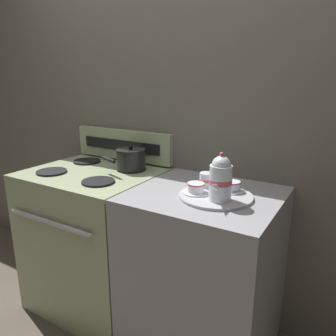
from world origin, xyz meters
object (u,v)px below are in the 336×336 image
(saucepan, at_px, (131,159))
(teacup_left, at_px, (196,188))
(creamer_jug, at_px, (206,180))
(stove, at_px, (96,239))
(serving_tray, at_px, (216,196))
(teacup_right, at_px, (232,186))
(teapot, at_px, (220,179))

(saucepan, relative_size, teacup_left, 2.09)
(teacup_left, bearing_deg, creamer_jug, 88.61)
(stove, height_order, serving_tray, serving_tray)
(stove, height_order, teacup_left, teacup_left)
(serving_tray, bearing_deg, creamer_jug, 137.20)
(creamer_jug, bearing_deg, teacup_right, 1.99)
(stove, bearing_deg, teapot, -5.73)
(saucepan, xyz_separation_m, teacup_right, (0.70, -0.09, -0.03))
(serving_tray, distance_m, teacup_right, 0.11)
(stove, xyz_separation_m, creamer_jug, (0.75, 0.06, 0.51))
(serving_tray, height_order, teacup_right, teacup_right)
(stove, relative_size, creamer_jug, 12.48)
(creamer_jug, bearing_deg, teacup_left, -91.39)
(teacup_left, bearing_deg, saucepan, 159.72)
(stove, relative_size, teacup_right, 7.29)
(teacup_left, bearing_deg, teacup_right, 39.89)
(serving_tray, distance_m, teapot, 0.13)
(teacup_right, bearing_deg, saucepan, 172.82)
(serving_tray, bearing_deg, saucepan, 164.84)
(serving_tray, xyz_separation_m, creamer_jug, (-0.09, 0.08, 0.04))
(saucepan, bearing_deg, stove, -141.89)
(stove, bearing_deg, teacup_left, -4.39)
(stove, distance_m, teacup_right, 1.02)
(teapot, bearing_deg, stove, 174.27)
(teapot, xyz_separation_m, creamer_jug, (-0.13, 0.14, -0.07))
(teapot, xyz_separation_m, teacup_left, (-0.14, 0.03, -0.08))
(stove, bearing_deg, teacup_right, 3.91)
(saucepan, distance_m, teacup_right, 0.70)
(teapot, distance_m, teacup_left, 0.16)
(teapot, distance_m, teacup_right, 0.17)
(stove, height_order, saucepan, saucepan)
(teapot, bearing_deg, saucepan, 161.15)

